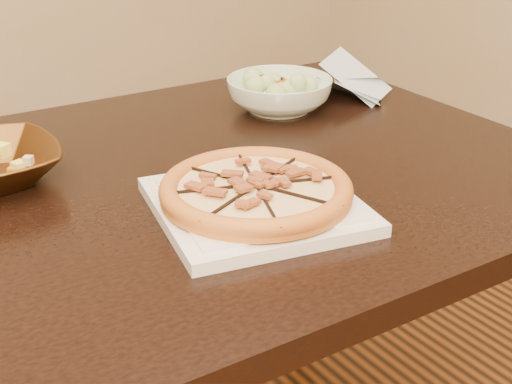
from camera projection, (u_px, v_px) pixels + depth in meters
dining_table at (145, 246)px, 1.11m from camera, size 1.38×0.91×0.75m
plate at (256, 205)px, 0.98m from camera, size 0.32×0.32×0.02m
pizza at (256, 189)px, 0.97m from camera, size 0.27×0.27×0.03m
salad_bowl at (279, 94)px, 1.38m from camera, size 0.22×0.22×0.06m
salad at (279, 70)px, 1.35m from camera, size 0.08×0.10×0.04m
cling_film at (351, 86)px, 1.45m from camera, size 0.16×0.13×0.05m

